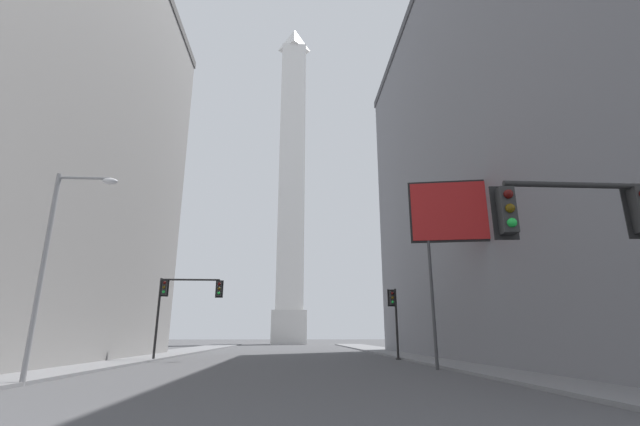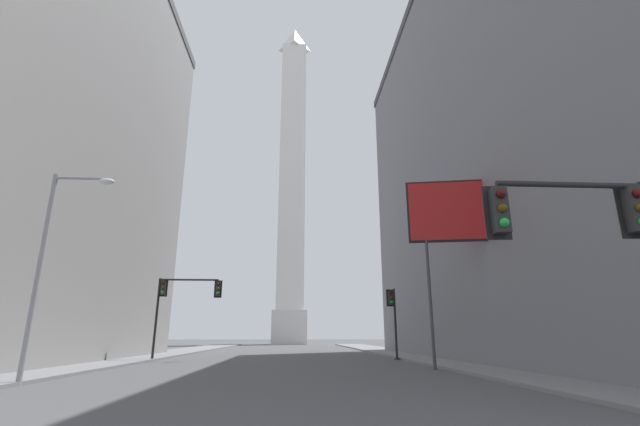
# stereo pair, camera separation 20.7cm
# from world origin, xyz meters

# --- Properties ---
(sidewalk_left) EXTENTS (5.00, 105.91, 0.15)m
(sidewalk_left) POSITION_xyz_m (-11.54, 31.77, 0.07)
(sidewalk_left) COLOR slate
(sidewalk_left) RESTS_ON ground_plane
(sidewalk_right) EXTENTS (5.00, 105.91, 0.15)m
(sidewalk_right) POSITION_xyz_m (11.54, 31.77, 0.07)
(sidewalk_right) COLOR slate
(sidewalk_right) RESTS_ON ground_plane
(building_right) EXTENTS (26.02, 45.22, 33.71)m
(building_right) POSITION_xyz_m (24.79, 28.31, 16.86)
(building_right) COLOR slate
(building_right) RESTS_ON ground_plane
(obelisk) EXTENTS (7.10, 7.10, 75.83)m
(obelisk) POSITION_xyz_m (0.00, 88.26, 36.29)
(obelisk) COLOR silver
(obelisk) RESTS_ON ground_plane
(traffic_light_near_right) EXTENTS (4.07, 0.52, 5.35)m
(traffic_light_near_right) POSITION_xyz_m (7.92, 6.59, 4.05)
(traffic_light_near_right) COLOR black
(traffic_light_near_right) RESTS_ON ground_plane
(traffic_light_mid_right) EXTENTS (0.80, 0.52, 5.34)m
(traffic_light_mid_right) POSITION_xyz_m (8.67, 31.25, 3.53)
(traffic_light_mid_right) COLOR black
(traffic_light_mid_right) RESTS_ON ground_plane
(traffic_light_mid_left) EXTENTS (4.87, 0.52, 5.98)m
(traffic_light_mid_left) POSITION_xyz_m (-7.76, 30.69, 4.55)
(traffic_light_mid_left) COLOR black
(traffic_light_mid_left) RESTS_ON ground_plane
(street_lamp) EXTENTS (2.51, 0.36, 8.27)m
(street_lamp) POSITION_xyz_m (-8.76, 14.69, 5.03)
(street_lamp) COLOR gray
(street_lamp) RESTS_ON ground_plane
(billboard_sign) EXTENTS (5.97, 1.33, 10.71)m
(billboard_sign) POSITION_xyz_m (10.52, 20.87, 8.53)
(billboard_sign) COLOR #3F3F42
(billboard_sign) RESTS_ON ground_plane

